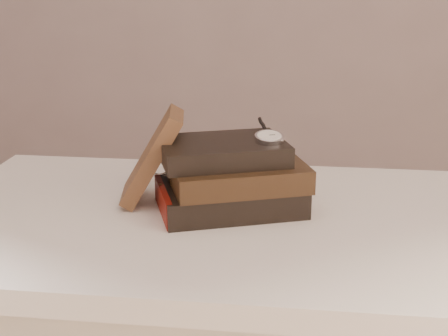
# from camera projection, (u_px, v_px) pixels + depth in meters

# --- Properties ---
(table) EXTENTS (1.00, 0.60, 0.75)m
(table) POSITION_uv_depth(u_px,v_px,m) (215.00, 262.00, 1.13)
(table) COLOR white
(table) RESTS_ON ground
(book_stack) EXTENTS (0.29, 0.24, 0.12)m
(book_stack) POSITION_uv_depth(u_px,v_px,m) (230.00, 178.00, 1.11)
(book_stack) COLOR black
(book_stack) RESTS_ON table
(journal) EXTENTS (0.13, 0.13, 0.17)m
(journal) POSITION_uv_depth(u_px,v_px,m) (152.00, 156.00, 1.13)
(journal) COLOR #422919
(journal) RESTS_ON table
(pocket_watch) EXTENTS (0.07, 0.16, 0.02)m
(pocket_watch) POSITION_uv_depth(u_px,v_px,m) (269.00, 136.00, 1.09)
(pocket_watch) COLOR silver
(pocket_watch) RESTS_ON book_stack
(eyeglasses) EXTENTS (0.14, 0.15, 0.05)m
(eyeglasses) POSITION_uv_depth(u_px,v_px,m) (173.00, 161.00, 1.16)
(eyeglasses) COLOR silver
(eyeglasses) RESTS_ON book_stack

